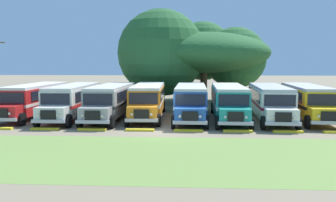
{
  "coord_description": "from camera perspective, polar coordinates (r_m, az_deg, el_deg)",
  "views": [
    {
      "loc": [
        1.65,
        -24.44,
        4.73
      ],
      "look_at": [
        0.0,
        4.38,
        1.6
      ],
      "focal_mm": 37.66,
      "sensor_mm": 36.0,
      "label": 1
    }
  ],
  "objects": [
    {
      "name": "parked_bus_slot_1",
      "position": [
        31.61,
        -15.08,
        0.26
      ],
      "size": [
        2.77,
        10.85,
        2.82
      ],
      "rotation": [
        0.0,
        0.0,
        -1.56
      ],
      "color": "silver",
      "rests_on": "ground_plane"
    },
    {
      "name": "curb_wheelstop_6",
      "position": [
        25.4,
        18.85,
        -4.71
      ],
      "size": [
        2.0,
        0.36,
        0.15
      ],
      "primitive_type": "cube",
      "color": "yellow",
      "rests_on": "ground_plane"
    },
    {
      "name": "parked_bus_slot_5",
      "position": [
        30.1,
        9.79,
        0.09
      ],
      "size": [
        2.94,
        10.87,
        2.82
      ],
      "rotation": [
        0.0,
        0.0,
        -1.6
      ],
      "color": "teal",
      "rests_on": "ground_plane"
    },
    {
      "name": "parked_bus_slot_4",
      "position": [
        30.01,
        3.72,
        0.15
      ],
      "size": [
        2.83,
        10.86,
        2.82
      ],
      "rotation": [
        0.0,
        0.0,
        -1.59
      ],
      "color": "#23519E",
      "rests_on": "ground_plane"
    },
    {
      "name": "curb_wheelstop_3",
      "position": [
        24.7,
        -4.58,
        -4.7
      ],
      "size": [
        2.0,
        0.36,
        0.15
      ],
      "primitive_type": "cube",
      "color": "yellow",
      "rests_on": "ground_plane"
    },
    {
      "name": "curb_wheelstop_2",
      "position": [
        25.38,
        -12.2,
        -4.52
      ],
      "size": [
        2.0,
        0.36,
        0.15
      ],
      "primitive_type": "cube",
      "color": "yellow",
      "rests_on": "ground_plane"
    },
    {
      "name": "foreground_grass_strip",
      "position": [
        18.22,
        -2.06,
        -8.86
      ],
      "size": [
        80.0,
        9.04,
        0.01
      ],
      "primitive_type": "cube",
      "color": "olive",
      "rests_on": "ground_plane"
    },
    {
      "name": "parked_bus_slot_6",
      "position": [
        30.66,
        16.17,
        0.05
      ],
      "size": [
        3.29,
        10.93,
        2.82
      ],
      "rotation": [
        0.0,
        0.0,
        -1.64
      ],
      "color": "silver",
      "rests_on": "ground_plane"
    },
    {
      "name": "parked_bus_slot_7",
      "position": [
        32.12,
        21.57,
        0.13
      ],
      "size": [
        3.24,
        10.92,
        2.82
      ],
      "rotation": [
        0.0,
        0.0,
        -1.63
      ],
      "color": "yellow",
      "rests_on": "ground_plane"
    },
    {
      "name": "parked_bus_slot_2",
      "position": [
        30.66,
        -9.14,
        0.21
      ],
      "size": [
        2.85,
        10.86,
        2.82
      ],
      "rotation": [
        0.0,
        0.0,
        -1.59
      ],
      "color": "#9E9993",
      "rests_on": "ground_plane"
    },
    {
      "name": "parked_bus_slot_0",
      "position": [
        33.48,
        -20.71,
        0.39
      ],
      "size": [
        2.8,
        10.85,
        2.82
      ],
      "rotation": [
        0.0,
        0.0,
        -1.58
      ],
      "color": "red",
      "rests_on": "ground_plane"
    },
    {
      "name": "parked_bus_slot_3",
      "position": [
        30.99,
        -3.22,
        0.34
      ],
      "size": [
        2.93,
        10.87,
        2.82
      ],
      "rotation": [
        0.0,
        0.0,
        -1.54
      ],
      "color": "orange",
      "rests_on": "ground_plane"
    },
    {
      "name": "ground_plane",
      "position": [
        24.95,
        -0.58,
        -4.74
      ],
      "size": [
        220.0,
        220.0,
        0.0
      ],
      "primitive_type": "plane",
      "color": "#84755B"
    },
    {
      "name": "broad_shade_tree",
      "position": [
        42.72,
        4.27,
        7.71
      ],
      "size": [
        17.8,
        14.16,
        10.9
      ],
      "color": "brown",
      "rests_on": "ground_plane"
    },
    {
      "name": "curb_wheelstop_5",
      "position": [
        24.71,
        11.24,
        -4.79
      ],
      "size": [
        2.0,
        0.36,
        0.15
      ],
      "primitive_type": "cube",
      "color": "yellow",
      "rests_on": "ground_plane"
    },
    {
      "name": "curb_wheelstop_4",
      "position": [
        24.47,
        3.33,
        -4.79
      ],
      "size": [
        2.0,
        0.36,
        0.15
      ],
      "primitive_type": "cube",
      "color": "yellow",
      "rests_on": "ground_plane"
    },
    {
      "name": "curb_wheelstop_1",
      "position": [
        26.48,
        -19.3,
        -4.29
      ],
      "size": [
        2.0,
        0.36,
        0.15
      ],
      "primitive_type": "cube",
      "color": "yellow",
      "rests_on": "ground_plane"
    }
  ]
}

